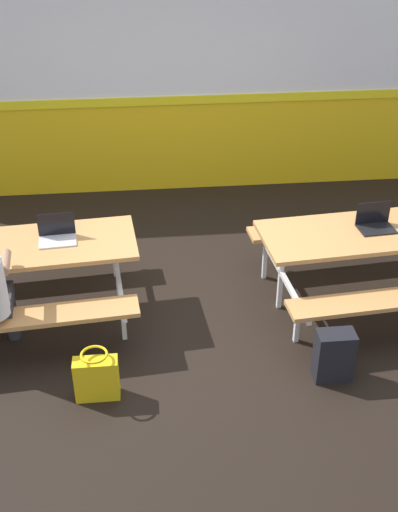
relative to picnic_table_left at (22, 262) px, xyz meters
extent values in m
cube|color=black|center=(1.55, -0.15, -0.59)|extent=(10.00, 10.00, 0.02)
cube|color=yellow|center=(1.55, 2.60, -0.03)|extent=(8.00, 0.12, 1.10)
cube|color=yellow|center=(1.55, 2.53, 0.57)|extent=(8.00, 0.03, 0.10)
cube|color=silver|center=(1.55, 2.60, 1.32)|extent=(6.72, 0.12, 1.40)
cube|color=tan|center=(0.00, 0.00, 0.14)|extent=(2.05, 0.92, 0.04)
cube|color=tan|center=(0.05, -0.63, -0.15)|extent=(1.91, 0.44, 0.04)
cube|color=tan|center=(-0.05, 0.63, -0.15)|extent=(1.91, 0.44, 0.04)
cube|color=white|center=(0.81, 0.07, -0.23)|extent=(0.04, 0.04, 0.70)
cube|color=white|center=(0.81, 0.07, -0.19)|extent=(0.17, 1.55, 0.04)
cube|color=white|center=(0.86, -0.44, -0.37)|extent=(0.04, 0.04, 0.41)
cube|color=white|center=(0.77, 0.58, -0.37)|extent=(0.04, 0.04, 0.41)
cube|color=tan|center=(3.10, -0.05, 0.14)|extent=(2.05, 0.92, 0.04)
cube|color=tan|center=(3.16, -0.68, -0.15)|extent=(1.91, 0.44, 0.04)
cube|color=tan|center=(3.05, 0.59, -0.15)|extent=(1.91, 0.44, 0.04)
cube|color=white|center=(2.29, -0.12, -0.23)|extent=(0.04, 0.04, 0.70)
cube|color=white|center=(2.29, -0.12, -0.19)|extent=(0.17, 1.55, 0.04)
cube|color=white|center=(2.33, -0.62, -0.37)|extent=(0.04, 0.04, 0.41)
cube|color=white|center=(2.25, 0.39, -0.37)|extent=(0.04, 0.04, 0.41)
cylinder|color=#2D2D38|center=(-0.10, -0.32, -0.35)|extent=(0.11, 0.11, 0.45)
cylinder|color=#A57A5B|center=(-0.04, -0.44, 0.27)|extent=(0.11, 0.31, 0.08)
cube|color=silver|center=(0.32, 0.03, 0.17)|extent=(0.34, 0.25, 0.01)
cube|color=black|center=(0.31, 0.13, 0.28)|extent=(0.32, 0.04, 0.21)
cube|color=black|center=(3.15, -0.04, 0.17)|extent=(0.34, 0.25, 0.01)
cube|color=black|center=(3.14, 0.06, 0.28)|extent=(0.32, 0.04, 0.21)
cube|color=black|center=(2.52, -1.09, -0.36)|extent=(0.30, 0.18, 0.44)
cube|color=black|center=(2.52, -0.98, -0.42)|extent=(0.21, 0.04, 0.19)
cube|color=yellow|center=(0.65, -1.13, -0.40)|extent=(0.34, 0.14, 0.36)
torus|color=yellow|center=(0.65, -1.13, -0.16)|extent=(0.21, 0.21, 0.02)
camera|label=1|loc=(1.06, -4.86, 2.97)|focal=44.88mm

